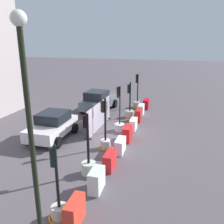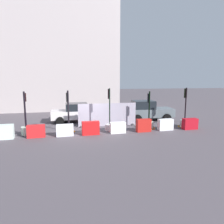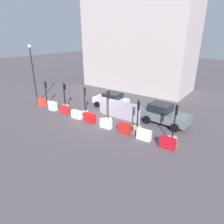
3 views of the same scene
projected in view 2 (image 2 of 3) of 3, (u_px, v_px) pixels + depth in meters
The scene contains 18 objects.
ground_plane at pixel (90, 131), 14.83m from camera, with size 120.00×120.00×0.00m, color #50484E.
traffic_light_1 at pixel (26, 127), 13.85m from camera, with size 0.68×0.68×2.91m.
traffic_light_2 at pixel (69, 125), 14.52m from camera, with size 0.83×0.83×2.94m.
traffic_light_3 at pixel (110, 123), 15.05m from camera, with size 0.68×0.68×3.07m.
traffic_light_4 at pixel (149, 123), 15.64m from camera, with size 0.96×0.96×2.82m.
traffic_light_5 at pixel (185, 121), 16.21m from camera, with size 0.99×0.99×3.06m.
construction_barrier_1 at pixel (5, 132), 12.88m from camera, with size 1.00×0.50×0.92m.
construction_barrier_2 at pixel (36, 131), 13.26m from camera, with size 1.13×0.46×0.81m.
construction_barrier_3 at pixel (65, 130), 13.59m from camera, with size 1.11×0.47×0.77m.
construction_barrier_4 at pixel (91, 128), 13.90m from camera, with size 1.17×0.48×0.90m.
construction_barrier_5 at pixel (118, 128), 14.32m from camera, with size 1.08×0.45×0.76m.
construction_barrier_6 at pixel (144, 125), 14.68m from camera, with size 1.04×0.43×0.91m.
construction_barrier_7 at pixel (165, 125), 15.15m from camera, with size 1.10×0.47×0.82m.
construction_barrier_8 at pixel (190, 124), 15.42m from camera, with size 1.12×0.51×0.81m.
car_white_van at pixel (75, 112), 18.10m from camera, with size 3.86×2.30×1.63m.
car_grey_saloon at pixel (147, 111), 18.66m from camera, with size 4.35×2.43×1.80m.
building_main_facade at pixel (53, 38), 25.45m from camera, with size 15.96×7.18×17.41m.
site_fence_panel at pixel (108, 115), 16.45m from camera, with size 4.65×0.50×1.81m.
Camera 2 is at (-1.49, -14.43, 3.73)m, focal length 33.18 mm.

